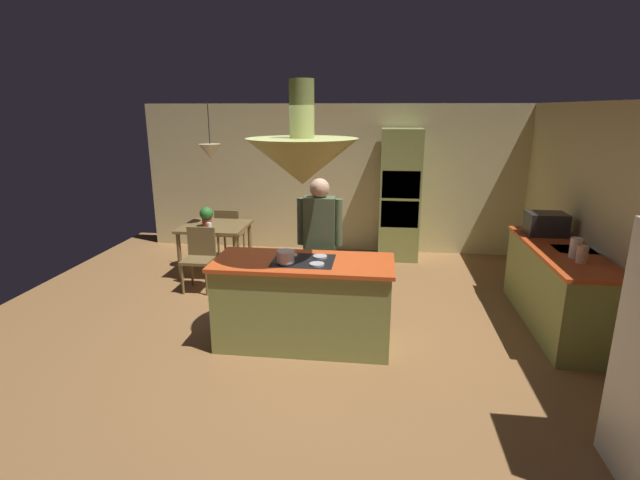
% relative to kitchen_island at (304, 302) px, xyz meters
% --- Properties ---
extents(ground, '(8.16, 8.16, 0.00)m').
position_rel_kitchen_island_xyz_m(ground, '(0.00, 0.20, -0.47)').
color(ground, olive).
extents(wall_back, '(6.80, 0.10, 2.55)m').
position_rel_kitchen_island_xyz_m(wall_back, '(0.00, 3.65, 0.80)').
color(wall_back, beige).
rests_on(wall_back, ground).
extents(wall_right, '(0.10, 7.20, 2.55)m').
position_rel_kitchen_island_xyz_m(wall_right, '(3.25, 0.60, 0.80)').
color(wall_right, beige).
rests_on(wall_right, ground).
extents(kitchen_island, '(1.88, 0.81, 0.96)m').
position_rel_kitchen_island_xyz_m(kitchen_island, '(0.00, 0.00, 0.00)').
color(kitchen_island, '#8C934C').
rests_on(kitchen_island, ground).
extents(counter_run_right, '(0.73, 2.11, 0.94)m').
position_rel_kitchen_island_xyz_m(counter_run_right, '(2.84, 0.80, 0.01)').
color(counter_run_right, '#8C934C').
rests_on(counter_run_right, ground).
extents(oven_tower, '(0.66, 0.62, 2.16)m').
position_rel_kitchen_island_xyz_m(oven_tower, '(1.10, 3.24, 0.61)').
color(oven_tower, '#8C934C').
rests_on(oven_tower, ground).
extents(dining_table, '(0.97, 0.90, 0.76)m').
position_rel_kitchen_island_xyz_m(dining_table, '(-1.70, 2.10, 0.18)').
color(dining_table, brown).
rests_on(dining_table, ground).
extents(person_at_island, '(0.53, 0.23, 1.70)m').
position_rel_kitchen_island_xyz_m(person_at_island, '(0.09, 0.67, 0.51)').
color(person_at_island, tan).
rests_on(person_at_island, ground).
extents(range_hood, '(1.10, 1.10, 1.00)m').
position_rel_kitchen_island_xyz_m(range_hood, '(0.00, 0.00, 1.52)').
color(range_hood, '#8C934C').
extents(pendant_light_over_table, '(0.32, 0.32, 0.82)m').
position_rel_kitchen_island_xyz_m(pendant_light_over_table, '(-1.70, 2.10, 1.39)').
color(pendant_light_over_table, beige).
extents(chair_facing_island, '(0.40, 0.40, 0.87)m').
position_rel_kitchen_island_xyz_m(chair_facing_island, '(-1.70, 1.43, 0.03)').
color(chair_facing_island, brown).
rests_on(chair_facing_island, ground).
extents(chair_by_back_wall, '(0.40, 0.40, 0.87)m').
position_rel_kitchen_island_xyz_m(chair_by_back_wall, '(-1.70, 2.77, 0.03)').
color(chair_by_back_wall, brown).
rests_on(chair_by_back_wall, ground).
extents(potted_plant_on_table, '(0.20, 0.20, 0.30)m').
position_rel_kitchen_island_xyz_m(potted_plant_on_table, '(-1.78, 2.00, 0.45)').
color(potted_plant_on_table, '#99382D').
rests_on(potted_plant_on_table, dining_table).
extents(cup_on_table, '(0.07, 0.07, 0.09)m').
position_rel_kitchen_island_xyz_m(cup_on_table, '(-1.70, 1.87, 0.33)').
color(cup_on_table, white).
rests_on(cup_on_table, dining_table).
extents(canister_flour, '(0.11, 0.11, 0.18)m').
position_rel_kitchen_island_xyz_m(canister_flour, '(2.84, 0.28, 0.56)').
color(canister_flour, '#E0B78C').
rests_on(canister_flour, counter_run_right).
extents(canister_sugar, '(0.12, 0.12, 0.22)m').
position_rel_kitchen_island_xyz_m(canister_sugar, '(2.84, 0.46, 0.57)').
color(canister_sugar, silver).
rests_on(canister_sugar, counter_run_right).
extents(microwave_on_counter, '(0.46, 0.36, 0.28)m').
position_rel_kitchen_island_xyz_m(microwave_on_counter, '(2.84, 1.42, 0.61)').
color(microwave_on_counter, '#232326').
rests_on(microwave_on_counter, counter_run_right).
extents(cooking_pot_on_cooktop, '(0.18, 0.18, 0.12)m').
position_rel_kitchen_island_xyz_m(cooking_pot_on_cooktop, '(-0.16, -0.13, 0.55)').
color(cooking_pot_on_cooktop, '#B2B2B7').
rests_on(cooking_pot_on_cooktop, kitchen_island).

